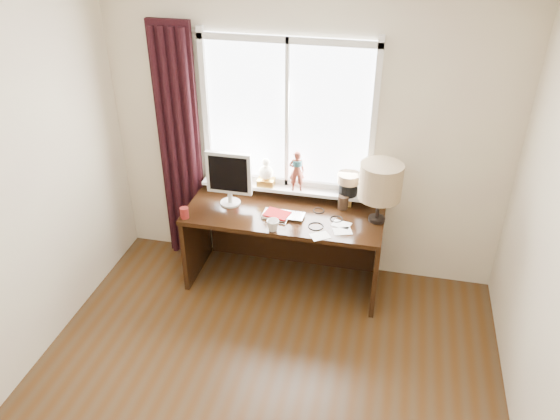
% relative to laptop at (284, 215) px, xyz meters
% --- Properties ---
extents(ceiling, '(3.50, 4.00, 0.00)m').
position_rel_laptop_xyz_m(ceiling, '(0.09, -1.56, 1.84)').
color(ceiling, white).
rests_on(ceiling, wall_back).
extents(wall_back, '(3.50, 0.00, 2.60)m').
position_rel_laptop_xyz_m(wall_back, '(0.09, 0.44, 0.54)').
color(wall_back, beige).
rests_on(wall_back, ground).
extents(laptop, '(0.36, 0.24, 0.03)m').
position_rel_laptop_xyz_m(laptop, '(0.00, 0.00, 0.00)').
color(laptop, silver).
rests_on(laptop, desk).
extents(mug, '(0.14, 0.14, 0.10)m').
position_rel_laptop_xyz_m(mug, '(-0.04, -0.23, 0.04)').
color(mug, white).
rests_on(mug, desk).
extents(red_cup, '(0.07, 0.07, 0.09)m').
position_rel_laptop_xyz_m(red_cup, '(-0.81, -0.20, 0.03)').
color(red_cup, maroon).
rests_on(red_cup, desk).
extents(window, '(1.52, 0.21, 1.40)m').
position_rel_laptop_xyz_m(window, '(-0.05, 0.39, 0.54)').
color(window, white).
rests_on(window, ground).
extents(curtain, '(0.38, 0.09, 2.25)m').
position_rel_laptop_xyz_m(curtain, '(-1.05, 0.35, 0.35)').
color(curtain, black).
rests_on(curtain, floor).
extents(desk, '(1.70, 0.70, 0.75)m').
position_rel_laptop_xyz_m(desk, '(-0.01, 0.17, -0.26)').
color(desk, black).
rests_on(desk, floor).
extents(monitor, '(0.40, 0.18, 0.49)m').
position_rel_laptop_xyz_m(monitor, '(-0.51, 0.11, 0.26)').
color(monitor, beige).
rests_on(monitor, desk).
extents(notebook_stack, '(0.24, 0.19, 0.03)m').
position_rel_laptop_xyz_m(notebook_stack, '(-0.06, -0.01, 0.00)').
color(notebook_stack, beige).
rests_on(notebook_stack, desk).
extents(brush_holder, '(0.09, 0.09, 0.25)m').
position_rel_laptop_xyz_m(brush_holder, '(0.47, 0.25, 0.05)').
color(brush_holder, black).
rests_on(brush_holder, desk).
extents(icon_frame, '(0.10, 0.03, 0.13)m').
position_rel_laptop_xyz_m(icon_frame, '(0.49, 0.29, 0.05)').
color(icon_frame, gold).
rests_on(icon_frame, desk).
extents(table_lamp, '(0.35, 0.35, 0.52)m').
position_rel_laptop_xyz_m(table_lamp, '(0.77, 0.11, 0.35)').
color(table_lamp, black).
rests_on(table_lamp, desk).
extents(loose_papers, '(0.35, 0.37, 0.00)m').
position_rel_laptop_xyz_m(loose_papers, '(0.45, -0.12, -0.01)').
color(loose_papers, white).
rests_on(loose_papers, desk).
extents(desk_cables, '(0.31, 0.40, 0.01)m').
position_rel_laptop_xyz_m(desk_cables, '(0.33, 0.01, -0.01)').
color(desk_cables, black).
rests_on(desk_cables, desk).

